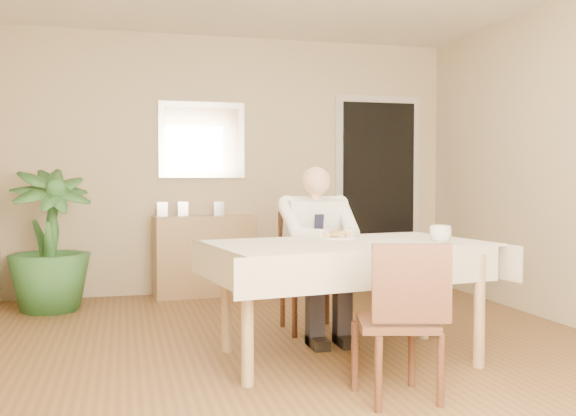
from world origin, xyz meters
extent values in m
plane|color=brown|center=(0.00, 0.00, 0.00)|extent=(5.00, 5.00, 0.00)
cube|color=tan|center=(0.00, 2.50, 1.30)|extent=(4.50, 0.02, 2.60)
cube|color=tan|center=(0.00, -2.50, 1.30)|extent=(4.50, 0.02, 2.60)
cube|color=beige|center=(0.00, -2.48, 1.45)|extent=(1.34, 0.02, 1.44)
cube|color=white|center=(0.00, -2.46, 1.45)|extent=(1.18, 0.02, 1.28)
cube|color=beige|center=(1.55, 2.48, 1.00)|extent=(0.96, 0.03, 2.10)
cube|color=black|center=(1.55, 2.45, 1.00)|extent=(0.80, 0.05, 1.95)
cube|color=silver|center=(-0.35, 2.48, 1.55)|extent=(0.86, 0.03, 0.76)
cube|color=white|center=(-0.35, 2.46, 1.55)|extent=(0.74, 0.02, 0.64)
cube|color=tan|center=(0.26, -0.17, 0.72)|extent=(1.72, 1.13, 0.04)
cube|color=beige|center=(0.26, -0.17, 0.75)|extent=(1.83, 1.25, 0.01)
cube|color=beige|center=(0.26, -0.67, 0.64)|extent=(1.68, 0.27, 0.22)
cube|color=beige|center=(0.26, 0.33, 0.64)|extent=(1.68, 0.27, 0.22)
cube|color=beige|center=(-0.59, -0.17, 0.64)|extent=(0.17, 0.99, 0.22)
cube|color=beige|center=(1.11, -0.17, 0.64)|extent=(0.17, 0.99, 0.22)
cylinder|color=tan|center=(-0.46, -0.54, 0.35)|extent=(0.07, 0.07, 0.70)
cylinder|color=tan|center=(0.98, -0.54, 0.35)|extent=(0.07, 0.07, 0.70)
cylinder|color=tan|center=(-0.46, 0.20, 0.35)|extent=(0.07, 0.07, 0.70)
cylinder|color=tan|center=(0.98, 0.20, 0.35)|extent=(0.07, 0.07, 0.70)
cube|color=#492617|center=(0.26, 0.63, 0.43)|extent=(0.44, 0.44, 0.04)
cube|color=#492617|center=(0.26, 0.82, 0.69)|extent=(0.43, 0.05, 0.42)
cylinder|color=#492617|center=(0.08, 0.45, 0.21)|extent=(0.04, 0.04, 0.41)
cylinder|color=#492617|center=(0.44, 0.45, 0.21)|extent=(0.04, 0.04, 0.41)
cylinder|color=#492617|center=(0.08, 0.81, 0.21)|extent=(0.04, 0.04, 0.41)
cylinder|color=#492617|center=(0.44, 0.81, 0.21)|extent=(0.04, 0.04, 0.41)
cube|color=#492617|center=(0.26, -0.93, 0.40)|extent=(0.48, 0.48, 0.04)
cube|color=#492617|center=(0.26, -1.11, 0.64)|extent=(0.39, 0.14, 0.39)
cylinder|color=#492617|center=(0.09, -1.10, 0.19)|extent=(0.04, 0.04, 0.38)
cylinder|color=#492617|center=(0.42, -1.10, 0.19)|extent=(0.04, 0.04, 0.38)
cylinder|color=#492617|center=(0.09, -0.76, 0.19)|extent=(0.04, 0.04, 0.38)
cylinder|color=#492617|center=(0.42, -0.76, 0.19)|extent=(0.04, 0.04, 0.38)
cube|color=white|center=(0.26, 0.59, 0.75)|extent=(0.42, 0.31, 0.55)
cube|color=black|center=(0.26, 0.47, 0.72)|extent=(0.07, 0.08, 0.36)
cylinder|color=tan|center=(0.26, 0.55, 1.03)|extent=(0.09, 0.09, 0.08)
sphere|color=tan|center=(0.26, 0.52, 1.14)|extent=(0.21, 0.21, 0.21)
cube|color=black|center=(0.16, 0.39, 0.52)|extent=(0.13, 0.42, 0.13)
cube|color=black|center=(0.36, 0.39, 0.52)|extent=(0.13, 0.42, 0.13)
cube|color=black|center=(0.16, 0.21, 0.23)|extent=(0.11, 0.12, 0.45)
cube|color=black|center=(0.36, 0.21, 0.23)|extent=(0.11, 0.12, 0.45)
cube|color=black|center=(0.16, 0.15, 0.04)|extent=(0.11, 0.26, 0.07)
cube|color=black|center=(0.36, 0.15, 0.04)|extent=(0.11, 0.26, 0.07)
cylinder|color=white|center=(0.27, 0.06, 0.76)|extent=(0.26, 0.26, 0.02)
ellipsoid|color=olive|center=(0.27, 0.06, 0.78)|extent=(0.14, 0.14, 0.06)
cylinder|color=silver|center=(0.31, 0.00, 0.78)|extent=(0.01, 0.13, 0.01)
cylinder|color=silver|center=(0.23, 0.00, 0.78)|extent=(0.01, 0.13, 0.01)
imported|color=white|center=(0.82, -0.33, 0.81)|extent=(0.17, 0.17, 0.11)
cube|color=tan|center=(-0.35, 2.32, 0.40)|extent=(1.02, 0.44, 0.79)
cube|color=silver|center=(-0.75, 2.33, 0.86)|extent=(0.10, 0.02, 0.14)
cube|color=silver|center=(-0.55, 2.40, 0.86)|extent=(0.10, 0.02, 0.14)
cube|color=silver|center=(-0.20, 2.33, 0.86)|extent=(0.10, 0.02, 0.14)
imported|color=#2A5D29|center=(-1.75, 1.92, 0.62)|extent=(0.90, 0.90, 1.25)
camera|label=1|loc=(-1.12, -4.01, 1.15)|focal=40.00mm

